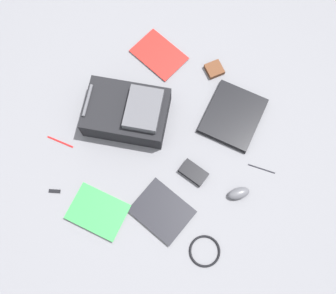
# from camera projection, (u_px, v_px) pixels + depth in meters

# --- Properties ---
(ground_plane) EXTENTS (3.68, 3.68, 0.00)m
(ground_plane) POSITION_uv_depth(u_px,v_px,m) (167.00, 150.00, 2.03)
(ground_plane) COLOR slate
(backpack) EXTENTS (0.39, 0.48, 0.18)m
(backpack) POSITION_uv_depth(u_px,v_px,m) (128.00, 112.00, 2.01)
(backpack) COLOR black
(backpack) RESTS_ON ground_plane
(laptop) EXTENTS (0.33, 0.28, 0.03)m
(laptop) POSITION_uv_depth(u_px,v_px,m) (233.00, 116.00, 2.07)
(laptop) COLOR black
(laptop) RESTS_ON ground_plane
(book_manual) EXTENTS (0.27, 0.31, 0.02)m
(book_manual) POSITION_uv_depth(u_px,v_px,m) (162.00, 211.00, 1.93)
(book_manual) COLOR silver
(book_manual) RESTS_ON ground_plane
(book_red) EXTENTS (0.20, 0.27, 0.02)m
(book_red) POSITION_uv_depth(u_px,v_px,m) (98.00, 212.00, 1.93)
(book_red) COLOR silver
(book_red) RESTS_ON ground_plane
(book_blue) EXTENTS (0.27, 0.32, 0.01)m
(book_blue) POSITION_uv_depth(u_px,v_px,m) (159.00, 55.00, 2.19)
(book_blue) COLOR silver
(book_blue) RESTS_ON ground_plane
(computer_mouse) EXTENTS (0.12, 0.12, 0.04)m
(computer_mouse) POSITION_uv_depth(u_px,v_px,m) (239.00, 193.00, 1.94)
(computer_mouse) COLOR #4C4C51
(computer_mouse) RESTS_ON ground_plane
(cable_coil) EXTENTS (0.15, 0.15, 0.01)m
(cable_coil) POSITION_uv_depth(u_px,v_px,m) (205.00, 251.00, 1.88)
(cable_coil) COLOR black
(cable_coil) RESTS_ON ground_plane
(power_brick) EXTENTS (0.10, 0.15, 0.03)m
(power_brick) POSITION_uv_depth(u_px,v_px,m) (194.00, 173.00, 1.98)
(power_brick) COLOR black
(power_brick) RESTS_ON ground_plane
(pen_black) EXTENTS (0.03, 0.14, 0.01)m
(pen_black) POSITION_uv_depth(u_px,v_px,m) (262.00, 169.00, 2.00)
(pen_black) COLOR black
(pen_black) RESTS_ON ground_plane
(pen_blue) EXTENTS (0.02, 0.15, 0.01)m
(pen_blue) POSITION_uv_depth(u_px,v_px,m) (60.00, 142.00, 2.04)
(pen_blue) COLOR red
(pen_blue) RESTS_ON ground_plane
(earbud_pouch) EXTENTS (0.12, 0.12, 0.03)m
(earbud_pouch) POSITION_uv_depth(u_px,v_px,m) (214.00, 69.00, 2.15)
(earbud_pouch) COLOR #59331E
(earbud_pouch) RESTS_ON ground_plane
(usb_stick) EXTENTS (0.04, 0.06, 0.01)m
(usb_stick) POSITION_uv_depth(u_px,v_px,m) (55.00, 191.00, 1.96)
(usb_stick) COLOR black
(usb_stick) RESTS_ON ground_plane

